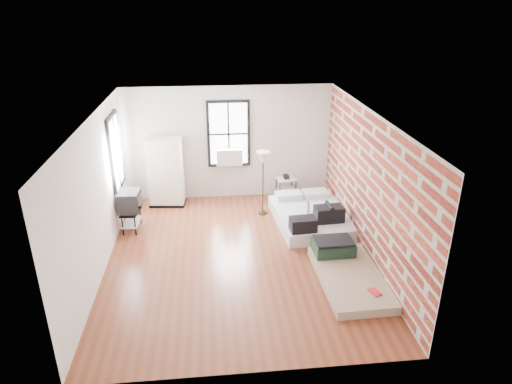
{
  "coord_description": "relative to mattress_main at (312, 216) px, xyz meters",
  "views": [
    {
      "loc": [
        -0.44,
        -7.7,
        4.71
      ],
      "look_at": [
        0.39,
        0.3,
        1.24
      ],
      "focal_mm": 32.0,
      "sensor_mm": 36.0,
      "label": 1
    }
  ],
  "objects": [
    {
      "name": "wardrobe",
      "position": [
        -3.28,
        1.37,
        0.65
      ],
      "size": [
        0.89,
        0.57,
        1.67
      ],
      "rotation": [
        0.0,
        0.0,
        -0.11
      ],
      "color": "black",
      "rests_on": "ground"
    },
    {
      "name": "floor_lamp",
      "position": [
        -1.03,
        0.61,
        1.11
      ],
      "size": [
        0.33,
        0.33,
        1.52
      ],
      "color": "black",
      "rests_on": "ground"
    },
    {
      "name": "room_shell",
      "position": [
        -1.51,
        -0.92,
        1.55
      ],
      "size": [
        5.02,
        6.02,
        2.8
      ],
      "color": "silver",
      "rests_on": "ground"
    },
    {
      "name": "mattress_bare",
      "position": [
        0.17,
        -2.14,
        -0.05
      ],
      "size": [
        1.13,
        2.08,
        0.44
      ],
      "rotation": [
        0.0,
        0.0,
        0.02
      ],
      "color": "tan",
      "rests_on": "ground"
    },
    {
      "name": "tv_stand",
      "position": [
        -3.96,
        0.12,
        0.46
      ],
      "size": [
        0.49,
        0.66,
        0.9
      ],
      "rotation": [
        0.0,
        0.0,
        -0.07
      ],
      "color": "black",
      "rests_on": "ground"
    },
    {
      "name": "side_table",
      "position": [
        -0.35,
        1.44,
        0.23
      ],
      "size": [
        0.52,
        0.44,
        0.62
      ],
      "rotation": [
        0.0,
        0.0,
        0.15
      ],
      "color": "black",
      "rests_on": "ground"
    },
    {
      "name": "mattress_main",
      "position": [
        0.0,
        0.0,
        0.0
      ],
      "size": [
        1.7,
        2.21,
        0.67
      ],
      "rotation": [
        0.0,
        0.0,
        0.07
      ],
      "color": "white",
      "rests_on": "ground"
    },
    {
      "name": "ground",
      "position": [
        -1.75,
        -1.28,
        -0.18
      ],
      "size": [
        6.0,
        6.0,
        0.0
      ],
      "primitive_type": "plane",
      "color": "#612D19",
      "rests_on": "ground"
    }
  ]
}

